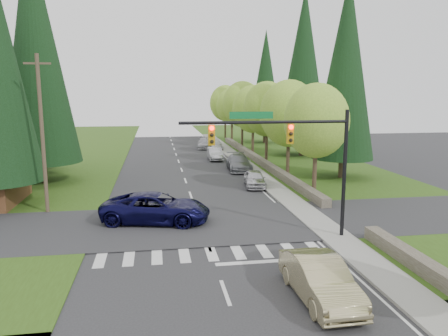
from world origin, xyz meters
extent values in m
plane|color=#28282B|center=(0.00, 0.00, 0.00)|extent=(120.00, 120.00, 0.00)
cube|color=#304C14|center=(13.00, 20.00, 0.03)|extent=(14.00, 110.00, 0.06)
cube|color=#304C14|center=(-13.00, 20.00, 0.03)|extent=(14.00, 110.00, 0.06)
cube|color=#28282B|center=(0.00, 8.00, 0.00)|extent=(120.00, 8.00, 0.10)
cube|color=gray|center=(6.90, 22.00, 0.07)|extent=(1.80, 80.00, 0.13)
cube|color=gray|center=(6.05, 22.00, 0.07)|extent=(0.20, 80.00, 0.13)
cube|color=#4C4438|center=(8.60, 30.00, 0.35)|extent=(0.70, 40.00, 0.70)
cylinder|color=black|center=(7.20, 4.50, 3.40)|extent=(0.20, 0.20, 6.80)
cylinder|color=black|center=(2.90, 4.50, 6.20)|extent=(8.60, 0.16, 0.16)
cube|color=#0C662D|center=(2.20, 4.55, 6.55)|extent=(2.20, 0.04, 0.35)
cube|color=#BF8C0C|center=(4.20, 4.50, 5.60)|extent=(0.32, 0.24, 1.00)
sphere|color=#FF0C05|center=(4.20, 4.36, 5.95)|extent=(0.22, 0.22, 0.22)
cube|color=#BF8C0C|center=(0.20, 4.50, 5.60)|extent=(0.32, 0.24, 1.00)
sphere|color=#FF0C05|center=(0.20, 4.36, 5.95)|extent=(0.22, 0.22, 0.22)
cylinder|color=#473828|center=(-9.50, 12.00, 5.00)|extent=(0.24, 0.24, 10.00)
cube|color=#473828|center=(-9.50, 12.00, 9.40)|extent=(1.60, 0.10, 0.12)
cylinder|color=#38281C|center=(9.20, 14.00, 2.38)|extent=(0.32, 0.32, 4.76)
ellipsoid|color=olive|center=(9.20, 14.00, 5.61)|extent=(4.80, 4.80, 5.52)
cylinder|color=#38281C|center=(9.30, 21.00, 2.46)|extent=(0.32, 0.32, 4.93)
ellipsoid|color=olive|center=(9.30, 21.00, 5.81)|extent=(5.20, 5.20, 5.98)
cylinder|color=#38281C|center=(9.10, 28.00, 2.52)|extent=(0.32, 0.32, 5.04)
ellipsoid|color=olive|center=(9.10, 28.00, 5.94)|extent=(5.00, 5.00, 5.75)
cylinder|color=#38281C|center=(9.20, 35.00, 2.41)|extent=(0.32, 0.32, 4.82)
ellipsoid|color=olive|center=(9.20, 35.00, 5.68)|extent=(5.00, 5.00, 5.75)
cylinder|color=#38281C|center=(9.30, 42.00, 2.58)|extent=(0.32, 0.32, 5.15)
ellipsoid|color=olive|center=(9.30, 42.00, 6.07)|extent=(5.40, 5.40, 6.21)
cylinder|color=#38281C|center=(9.10, 49.00, 2.35)|extent=(0.32, 0.32, 4.70)
ellipsoid|color=olive|center=(9.10, 49.00, 5.54)|extent=(4.80, 4.80, 5.52)
cylinder|color=#38281C|center=(9.20, 56.00, 2.49)|extent=(0.32, 0.32, 4.98)
ellipsoid|color=olive|center=(9.20, 56.00, 5.87)|extent=(5.20, 5.20, 5.98)
cylinder|color=#38281C|center=(-12.00, 22.00, 1.00)|extent=(0.50, 0.50, 2.00)
cone|color=black|center=(-12.00, 22.00, 11.30)|extent=(6.46, 6.46, 19.00)
cylinder|color=#38281C|center=(-14.00, 28.00, 1.00)|extent=(0.50, 0.50, 2.00)
cone|color=black|center=(-14.00, 28.00, 10.30)|extent=(5.78, 5.78, 17.00)
cylinder|color=#38281C|center=(14.00, 20.00, 1.00)|extent=(0.50, 0.50, 2.00)
cone|color=black|center=(14.00, 20.00, 9.80)|extent=(5.44, 5.44, 16.00)
cylinder|color=#38281C|center=(15.00, 34.00, 1.00)|extent=(0.50, 0.50, 2.00)
cone|color=black|center=(15.00, 34.00, 10.80)|extent=(6.12, 6.12, 18.00)
cylinder|color=#38281C|center=(14.00, 48.00, 1.00)|extent=(0.50, 0.50, 2.00)
cone|color=black|center=(14.00, 48.00, 9.30)|extent=(5.10, 5.10, 15.00)
imported|color=tan|center=(3.39, -2.11, 0.80)|extent=(1.84, 4.93, 1.61)
imported|color=#0B0A35|center=(-2.59, 8.78, 0.89)|extent=(6.89, 4.31, 1.78)
imported|color=silver|center=(5.43, 17.53, 0.68)|extent=(2.10, 4.18, 1.37)
imported|color=slate|center=(5.60, 25.26, 0.79)|extent=(2.56, 5.55, 1.57)
imported|color=silver|center=(4.20, 32.51, 0.71)|extent=(1.57, 4.34, 1.42)
imported|color=silver|center=(5.60, 41.48, 0.65)|extent=(1.62, 3.86, 1.30)
imported|color=#A5A5AA|center=(4.20, 43.00, 0.68)|extent=(2.36, 4.83, 1.35)
camera|label=1|loc=(-2.53, -16.65, 7.67)|focal=35.00mm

